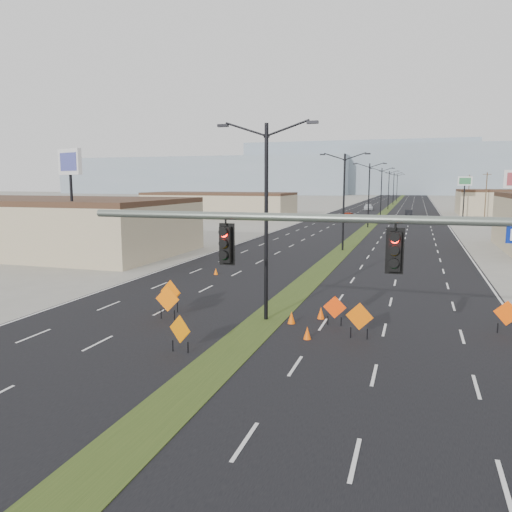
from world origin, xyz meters
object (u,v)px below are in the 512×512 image
(streetlight_1, at_px, (344,199))
(cone_0, at_px, (307,333))
(cone_1, at_px, (321,313))
(construction_sign_4, at_px, (359,318))
(streetlight_4, at_px, (389,189))
(car_far, at_px, (368,207))
(streetlight_3, at_px, (381,190))
(signal_mast, at_px, (466,270))
(construction_sign_0, at_px, (171,293))
(construction_sign_3, at_px, (335,308))
(streetlight_5, at_px, (394,188))
(cone_3, at_px, (216,271))
(construction_sign_2, at_px, (167,300))
(streetlight_6, at_px, (397,187))
(car_left, at_px, (348,216))
(pole_sign_west, at_px, (70,170))
(construction_sign_5, at_px, (507,314))
(streetlight_2, at_px, (369,193))
(streetlight_0, at_px, (266,216))
(car_mid, at_px, (409,213))
(construction_sign_1, at_px, (180,331))
(cone_2, at_px, (291,318))
(pole_sign_east_far, at_px, (465,185))

(streetlight_1, distance_m, cone_0, 31.09)
(cone_1, bearing_deg, construction_sign_4, -50.89)
(streetlight_4, relative_size, car_far, 1.91)
(streetlight_3, bearing_deg, signal_mast, -84.80)
(construction_sign_0, bearing_deg, construction_sign_3, 11.92)
(streetlight_5, height_order, cone_3, streetlight_5)
(construction_sign_2, bearing_deg, cone_0, -8.45)
(streetlight_6, bearing_deg, car_left, -92.91)
(car_far, relative_size, construction_sign_0, 2.90)
(car_far, bearing_deg, pole_sign_west, -105.50)
(streetlight_1, height_order, construction_sign_5, streetlight_1)
(streetlight_2, distance_m, streetlight_6, 112.00)
(streetlight_1, relative_size, pole_sign_west, 1.01)
(streetlight_3, xyz_separation_m, construction_sign_3, (3.56, -83.95, -4.53))
(construction_sign_0, height_order, construction_sign_3, construction_sign_0)
(streetlight_0, height_order, car_left, streetlight_0)
(construction_sign_5, distance_m, cone_0, 9.54)
(cone_1, relative_size, pole_sign_west, 0.07)
(car_left, distance_m, construction_sign_3, 70.55)
(streetlight_0, distance_m, streetlight_5, 140.00)
(streetlight_3, distance_m, cone_0, 86.74)
(car_mid, relative_size, cone_1, 6.36)
(streetlight_0, distance_m, streetlight_2, 56.00)
(streetlight_0, relative_size, streetlight_3, 1.00)
(construction_sign_1, relative_size, cone_3, 3.01)
(construction_sign_5, bearing_deg, streetlight_6, 115.58)
(streetlight_5, relative_size, cone_0, 16.58)
(cone_2, distance_m, pole_sign_east_far, 84.72)
(construction_sign_0, relative_size, construction_sign_5, 1.11)
(streetlight_2, bearing_deg, cone_2, -88.54)
(signal_mast, relative_size, construction_sign_5, 10.05)
(streetlight_2, distance_m, streetlight_5, 84.00)
(construction_sign_4, bearing_deg, construction_sign_3, 136.21)
(streetlight_4, xyz_separation_m, construction_sign_4, (4.97, -113.74, -4.41))
(streetlight_0, relative_size, construction_sign_4, 5.88)
(streetlight_2, relative_size, streetlight_4, 1.00)
(streetlight_3, xyz_separation_m, construction_sign_4, (4.97, -85.74, -4.41))
(streetlight_1, relative_size, streetlight_6, 1.00)
(car_far, xyz_separation_m, pole_sign_west, (-16.17, -94.95, 7.33))
(signal_mast, height_order, cone_3, signal_mast)
(car_far, height_order, cone_0, car_far)
(construction_sign_2, xyz_separation_m, construction_sign_4, (9.85, -0.20, -0.05))
(car_far, bearing_deg, signal_mast, -89.39)
(streetlight_5, distance_m, construction_sign_5, 139.40)
(car_far, xyz_separation_m, construction_sign_2, (-0.29, -108.11, 0.29))
(streetlight_0, distance_m, cone_2, 5.30)
(streetlight_3, bearing_deg, streetlight_2, -90.00)
(streetlight_1, xyz_separation_m, cone_0, (2.73, -30.54, -5.12))
(signal_mast, xyz_separation_m, streetlight_5, (-8.56, 150.00, 0.63))
(car_left, distance_m, cone_1, 69.45)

